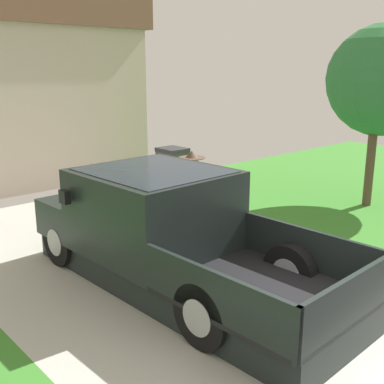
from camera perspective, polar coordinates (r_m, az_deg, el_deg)
pickup_truck at (r=7.15m, az=-3.58°, el=-4.73°), size 2.20×5.26×1.66m
person_with_hat at (r=8.58m, az=-0.01°, el=0.22°), size 0.48×0.48×1.70m
handbag at (r=8.82m, az=1.46°, el=-5.13°), size 0.34×0.18×0.42m
front_yard_tree at (r=11.78m, az=21.72°, el=12.38°), size 2.51×2.51×4.10m
wheeled_trash_bin at (r=12.28m, az=-2.33°, el=2.89°), size 0.60×0.72×1.14m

